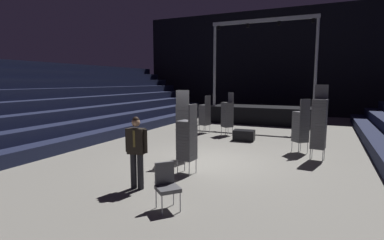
{
  "coord_description": "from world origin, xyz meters",
  "views": [
    {
      "loc": [
        3.53,
        -8.95,
        2.58
      ],
      "look_at": [
        -0.22,
        -0.61,
        1.4
      ],
      "focal_mm": 28.08,
      "sensor_mm": 36.0,
      "label": 1
    }
  ],
  "objects_px": {
    "chair_stack_front_right": "(301,126)",
    "chair_stack_mid_centre": "(205,114)",
    "equipment_road_case": "(244,135)",
    "chair_stack_rear_left": "(319,123)",
    "chair_stack_mid_right": "(187,139)",
    "chair_stack_mid_left": "(227,114)",
    "stage_riser": "(264,113)",
    "loose_chair_near_man": "(167,183)",
    "man_with_tie": "(136,148)",
    "chair_stack_front_left": "(183,126)"
  },
  "relations": [
    {
      "from": "chair_stack_mid_centre",
      "to": "loose_chair_near_man",
      "type": "xyz_separation_m",
      "value": [
        2.66,
        -8.73,
        -0.41
      ]
    },
    {
      "from": "man_with_tie",
      "to": "chair_stack_mid_left",
      "type": "xyz_separation_m",
      "value": [
        -0.22,
        7.87,
        0.03
      ]
    },
    {
      "from": "chair_stack_front_left",
      "to": "chair_stack_mid_right",
      "type": "height_order",
      "value": "chair_stack_front_left"
    },
    {
      "from": "chair_stack_front_right",
      "to": "loose_chair_near_man",
      "type": "height_order",
      "value": "chair_stack_front_right"
    },
    {
      "from": "stage_riser",
      "to": "chair_stack_rear_left",
      "type": "relative_size",
      "value": 2.55
    },
    {
      "from": "chair_stack_mid_right",
      "to": "equipment_road_case",
      "type": "bearing_deg",
      "value": 3.38
    },
    {
      "from": "man_with_tie",
      "to": "chair_stack_front_right",
      "type": "relative_size",
      "value": 0.9
    },
    {
      "from": "chair_stack_rear_left",
      "to": "loose_chair_near_man",
      "type": "distance_m",
      "value": 6.0
    },
    {
      "from": "chair_stack_front_right",
      "to": "chair_stack_mid_centre",
      "type": "height_order",
      "value": "chair_stack_front_right"
    },
    {
      "from": "chair_stack_front_right",
      "to": "chair_stack_mid_right",
      "type": "distance_m",
      "value": 4.76
    },
    {
      "from": "chair_stack_front_left",
      "to": "equipment_road_case",
      "type": "height_order",
      "value": "chair_stack_front_left"
    },
    {
      "from": "chair_stack_front_right",
      "to": "loose_chair_near_man",
      "type": "distance_m",
      "value": 6.57
    },
    {
      "from": "chair_stack_front_right",
      "to": "chair_stack_rear_left",
      "type": "xyz_separation_m",
      "value": [
        0.62,
        -0.9,
        0.25
      ]
    },
    {
      "from": "man_with_tie",
      "to": "chair_stack_mid_centre",
      "type": "distance_m",
      "value": 8.15
    },
    {
      "from": "chair_stack_front_left",
      "to": "chair_stack_rear_left",
      "type": "bearing_deg",
      "value": 4.71
    },
    {
      "from": "chair_stack_rear_left",
      "to": "loose_chair_near_man",
      "type": "xyz_separation_m",
      "value": [
        -2.68,
        -5.32,
        -0.7
      ]
    },
    {
      "from": "man_with_tie",
      "to": "chair_stack_mid_centre",
      "type": "bearing_deg",
      "value": -88.11
    },
    {
      "from": "chair_stack_mid_centre",
      "to": "equipment_road_case",
      "type": "relative_size",
      "value": 2.09
    },
    {
      "from": "chair_stack_mid_centre",
      "to": "equipment_road_case",
      "type": "xyz_separation_m",
      "value": [
        2.3,
        -1.12,
        -0.71
      ]
    },
    {
      "from": "stage_riser",
      "to": "chair_stack_mid_right",
      "type": "height_order",
      "value": "stage_riser"
    },
    {
      "from": "chair_stack_front_left",
      "to": "chair_stack_front_right",
      "type": "bearing_deg",
      "value": 18.98
    },
    {
      "from": "chair_stack_mid_centre",
      "to": "chair_stack_front_right",
      "type": "bearing_deg",
      "value": -100.99
    },
    {
      "from": "man_with_tie",
      "to": "chair_stack_rear_left",
      "type": "height_order",
      "value": "chair_stack_rear_left"
    },
    {
      "from": "chair_stack_front_left",
      "to": "chair_stack_front_right",
      "type": "distance_m",
      "value": 4.35
    },
    {
      "from": "stage_riser",
      "to": "chair_stack_rear_left",
      "type": "bearing_deg",
      "value": -68.54
    },
    {
      "from": "stage_riser",
      "to": "equipment_road_case",
      "type": "height_order",
      "value": "stage_riser"
    },
    {
      "from": "chair_stack_front_left",
      "to": "equipment_road_case",
      "type": "bearing_deg",
      "value": 57.06
    },
    {
      "from": "chair_stack_mid_right",
      "to": "chair_stack_mid_centre",
      "type": "distance_m",
      "value": 6.75
    },
    {
      "from": "man_with_tie",
      "to": "chair_stack_mid_left",
      "type": "height_order",
      "value": "chair_stack_mid_left"
    },
    {
      "from": "chair_stack_mid_right",
      "to": "chair_stack_front_left",
      "type": "bearing_deg",
      "value": 36.32
    },
    {
      "from": "chair_stack_mid_centre",
      "to": "loose_chair_near_man",
      "type": "distance_m",
      "value": 9.13
    },
    {
      "from": "chair_stack_mid_left",
      "to": "chair_stack_mid_centre",
      "type": "bearing_deg",
      "value": 32.19
    },
    {
      "from": "loose_chair_near_man",
      "to": "equipment_road_case",
      "type": "bearing_deg",
      "value": -135.69
    },
    {
      "from": "man_with_tie",
      "to": "chair_stack_front_left",
      "type": "relative_size",
      "value": 0.76
    },
    {
      "from": "chair_stack_front_left",
      "to": "chair_stack_mid_right",
      "type": "bearing_deg",
      "value": -79.57
    },
    {
      "from": "equipment_road_case",
      "to": "loose_chair_near_man",
      "type": "distance_m",
      "value": 7.62
    },
    {
      "from": "loose_chair_near_man",
      "to": "chair_stack_mid_right",
      "type": "bearing_deg",
      "value": -123.33
    },
    {
      "from": "man_with_tie",
      "to": "chair_stack_front_left",
      "type": "height_order",
      "value": "chair_stack_front_left"
    },
    {
      "from": "chair_stack_mid_left",
      "to": "chair_stack_mid_centre",
      "type": "distance_m",
      "value": 1.24
    },
    {
      "from": "chair_stack_front_left",
      "to": "chair_stack_mid_right",
      "type": "relative_size",
      "value": 1.17
    },
    {
      "from": "loose_chair_near_man",
      "to": "man_with_tie",
      "type": "bearing_deg",
      "value": -78.77
    },
    {
      "from": "chair_stack_rear_left",
      "to": "chair_stack_front_right",
      "type": "bearing_deg",
      "value": -49.14
    },
    {
      "from": "man_with_tie",
      "to": "loose_chair_near_man",
      "type": "relative_size",
      "value": 1.86
    },
    {
      "from": "chair_stack_rear_left",
      "to": "loose_chair_near_man",
      "type": "height_order",
      "value": "chair_stack_rear_left"
    },
    {
      "from": "equipment_road_case",
      "to": "chair_stack_front_left",
      "type": "bearing_deg",
      "value": -103.21
    },
    {
      "from": "chair_stack_front_left",
      "to": "chair_stack_rear_left",
      "type": "distance_m",
      "value": 4.4
    },
    {
      "from": "chair_stack_mid_left",
      "to": "chair_stack_front_left",
      "type": "bearing_deg",
      "value": 130.55
    },
    {
      "from": "chair_stack_mid_left",
      "to": "chair_stack_rear_left",
      "type": "xyz_separation_m",
      "value": [
        4.11,
        -3.25,
        0.21
      ]
    },
    {
      "from": "chair_stack_front_right",
      "to": "equipment_road_case",
      "type": "xyz_separation_m",
      "value": [
        -2.42,
        1.39,
        -0.75
      ]
    },
    {
      "from": "chair_stack_front_left",
      "to": "chair_stack_mid_right",
      "type": "xyz_separation_m",
      "value": [
        0.71,
        -1.21,
        -0.17
      ]
    }
  ]
}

